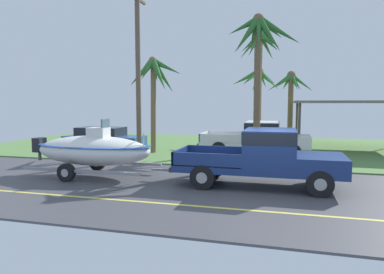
# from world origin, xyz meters

# --- Properties ---
(ground) EXTENTS (36.00, 22.00, 0.11)m
(ground) POSITION_xyz_m (0.00, 8.38, -0.01)
(ground) COLOR #424247
(pickup_truck_towing) EXTENTS (5.69, 2.12, 1.92)m
(pickup_truck_towing) POSITION_xyz_m (0.31, 0.98, 1.06)
(pickup_truck_towing) COLOR navy
(pickup_truck_towing) RESTS_ON ground
(boat_on_trailer) EXTENTS (5.85, 2.35, 2.19)m
(boat_on_trailer) POSITION_xyz_m (-6.23, 0.98, 1.00)
(boat_on_trailer) COLOR gray
(boat_on_trailer) RESTS_ON ground
(parked_pickup_background) EXTENTS (5.81, 2.15, 1.81)m
(parked_pickup_background) POSITION_xyz_m (-0.39, 7.80, 1.02)
(parked_pickup_background) COLOR silver
(parked_pickup_background) RESTS_ON ground
(parked_sedan_near) EXTENTS (4.59, 1.81, 1.38)m
(parked_sedan_near) POSITION_xyz_m (-9.37, 7.42, 0.67)
(parked_sedan_near) COLOR #234C89
(parked_sedan_near) RESTS_ON ground
(carport_awning) EXTENTS (6.59, 5.58, 2.91)m
(carport_awning) POSITION_xyz_m (4.55, 11.27, 2.78)
(carport_awning) COLOR #4C4238
(carport_awning) RESTS_ON ground
(palm_tree_near_left) EXTENTS (3.34, 2.82, 5.00)m
(palm_tree_near_left) POSITION_xyz_m (1.04, 14.71, 3.70)
(palm_tree_near_left) COLOR brown
(palm_tree_near_left) RESTS_ON ground
(palm_tree_near_right) EXTENTS (3.35, 3.35, 5.19)m
(palm_tree_near_right) POSITION_xyz_m (-1.06, 13.53, 4.00)
(palm_tree_near_right) COLOR brown
(palm_tree_near_right) RESTS_ON ground
(palm_tree_mid) EXTENTS (2.66, 2.91, 7.01)m
(palm_tree_mid) POSITION_xyz_m (-0.70, 10.26, 5.44)
(palm_tree_mid) COLOR brown
(palm_tree_mid) RESTS_ON ground
(palm_tree_far_left) EXTENTS (3.49, 2.47, 5.29)m
(palm_tree_far_left) POSITION_xyz_m (-6.22, 7.35, 4.12)
(palm_tree_far_left) COLOR brown
(palm_tree_far_left) RESTS_ON ground
(palm_tree_far_right) EXTENTS (3.30, 2.98, 6.69)m
(palm_tree_far_right) POSITION_xyz_m (-0.38, 5.27, 5.33)
(palm_tree_far_right) COLOR brown
(palm_tree_far_right) RESTS_ON ground
(utility_pole) EXTENTS (0.24, 1.80, 8.22)m
(utility_pole) POSITION_xyz_m (-6.01, 4.82, 4.26)
(utility_pole) COLOR brown
(utility_pole) RESTS_ON ground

